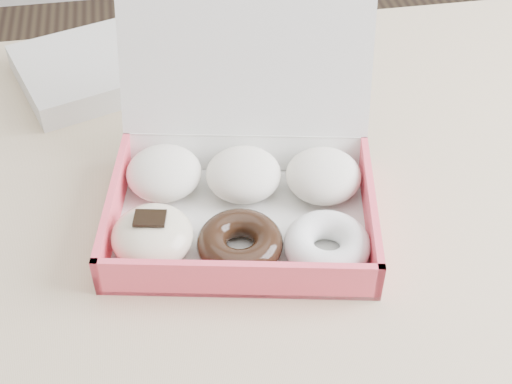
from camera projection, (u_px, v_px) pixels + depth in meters
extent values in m
cube|color=tan|center=(315.00, 169.00, 1.02)|extent=(1.20, 0.80, 0.04)
cylinder|color=tan|center=(4.00, 227.00, 1.46)|extent=(0.05, 0.05, 0.71)
cylinder|color=tan|center=(508.00, 167.00, 1.60)|extent=(0.05, 0.05, 0.71)
cube|color=silver|center=(242.00, 222.00, 0.91)|extent=(0.37, 0.30, 0.01)
cube|color=#FF4D61|center=(238.00, 280.00, 0.81)|extent=(0.33, 0.07, 0.05)
cube|color=silver|center=(245.00, 149.00, 0.98)|extent=(0.33, 0.07, 0.05)
cube|color=#FF4D61|center=(115.00, 206.00, 0.90)|extent=(0.06, 0.24, 0.05)
cube|color=#FF4D61|center=(370.00, 211.00, 0.89)|extent=(0.06, 0.24, 0.05)
cube|color=silver|center=(245.00, 83.00, 0.93)|extent=(0.34, 0.15, 0.23)
ellipsoid|color=white|center=(164.00, 173.00, 0.93)|extent=(0.12, 0.12, 0.06)
ellipsoid|color=white|center=(244.00, 174.00, 0.93)|extent=(0.12, 0.12, 0.06)
ellipsoid|color=white|center=(323.00, 176.00, 0.93)|extent=(0.12, 0.12, 0.06)
ellipsoid|color=beige|center=(152.00, 236.00, 0.85)|extent=(0.12, 0.12, 0.06)
cube|color=black|center=(150.00, 218.00, 0.83)|extent=(0.04, 0.03, 0.00)
torus|color=black|center=(240.00, 243.00, 0.85)|extent=(0.12, 0.12, 0.04)
torus|color=white|center=(327.00, 245.00, 0.85)|extent=(0.12, 0.12, 0.04)
cube|color=silver|center=(102.00, 66.00, 1.15)|extent=(0.30, 0.27, 0.04)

